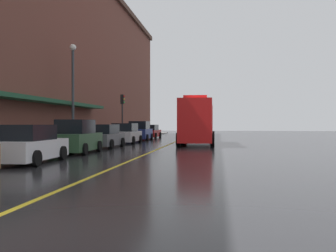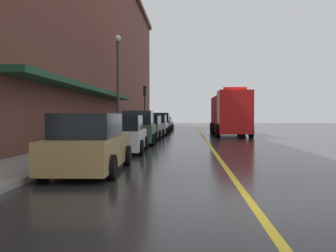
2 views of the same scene
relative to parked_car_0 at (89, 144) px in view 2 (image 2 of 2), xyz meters
The scene contains 17 objects.
ground_plane 21.52m from the parked_car_0, 79.30° to the left, with size 112.00×112.00×0.00m, color #232326.
sidewalk_left 21.26m from the parked_car_0, 95.97° to the left, with size 2.40×70.00×0.15m, color gray.
lane_center_stripe 21.52m from the parked_car_0, 79.30° to the left, with size 0.16×70.00×0.01m, color gold.
brick_building_left 22.90m from the parked_car_0, 112.22° to the left, with size 10.79×64.00×15.94m.
parked_car_0 is the anchor object (origin of this frame).
parked_car_1 5.94m from the parked_car_0, 90.48° to the left, with size 2.17×4.40×1.63m.
parked_car_2 11.16m from the parked_car_0, 89.93° to the left, with size 2.06×4.29×1.89m.
parked_car_3 16.15m from the parked_car_0, 89.75° to the left, with size 2.06×4.16×1.61m.
parked_car_4 21.95m from the parked_car_0, 89.78° to the left, with size 2.14×4.34×1.69m.
parked_car_5 27.72m from the parked_car_0, 89.84° to the left, with size 2.15×4.15×1.90m.
parked_car_6 33.28m from the parked_car_0, 89.93° to the left, with size 2.21×4.27×1.53m.
fire_truck 21.95m from the parked_car_0, 73.59° to the left, with size 2.83×8.62×3.69m.
parking_meter_0 14.83m from the parked_car_0, 95.26° to the left, with size 0.14×0.18×1.33m.
parking_meter_1 12.43m from the parked_car_0, 96.28° to the left, with size 0.14×0.18×1.33m.
parking_meter_2 31.46m from the parked_car_0, 92.48° to the left, with size 0.14×0.18×1.33m.
street_lamp_left 16.05m from the parked_car_0, 97.20° to the left, with size 0.44×0.44×6.94m.
traffic_light_near 26.32m from the parked_car_0, 92.84° to the left, with size 0.38×0.36×4.30m.
Camera 2 is at (-1.16, -7.25, 1.61)m, focal length 42.09 mm.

